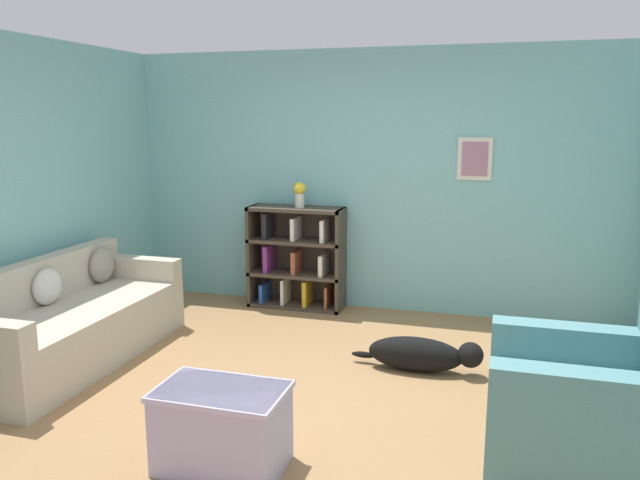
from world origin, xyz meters
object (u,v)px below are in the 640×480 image
at_px(recliner_chair, 594,406).
at_px(dog, 422,354).
at_px(couch, 68,324).
at_px(vase, 300,193).
at_px(bookshelf, 297,258).
at_px(coffee_table, 222,426).

distance_m(recliner_chair, dog, 1.52).
bearing_deg(dog, couch, -168.18).
height_order(recliner_chair, dog, recliner_chair).
height_order(dog, vase, vase).
height_order(bookshelf, vase, vase).
distance_m(couch, bookshelf, 2.33).
height_order(recliner_chair, vase, vase).
distance_m(bookshelf, vase, 0.68).
xyz_separation_m(recliner_chair, coffee_table, (-1.98, -0.62, -0.10)).
bearing_deg(recliner_chair, dog, 135.91).
bearing_deg(dog, recliner_chair, -44.09).
xyz_separation_m(couch, coffee_table, (1.86, -1.09, -0.06)).
relative_size(bookshelf, vase, 4.10).
xyz_separation_m(recliner_chair, dog, (-1.08, 1.05, -0.21)).
height_order(couch, coffee_table, couch).
bearing_deg(vase, coffee_table, -80.02).
bearing_deg(recliner_chair, couch, 173.01).
bearing_deg(bookshelf, dog, -42.60).
xyz_separation_m(bookshelf, coffee_table, (0.57, -3.02, -0.26)).
relative_size(coffee_table, vase, 2.81).
distance_m(bookshelf, dog, 2.03).
distance_m(couch, vase, 2.49).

